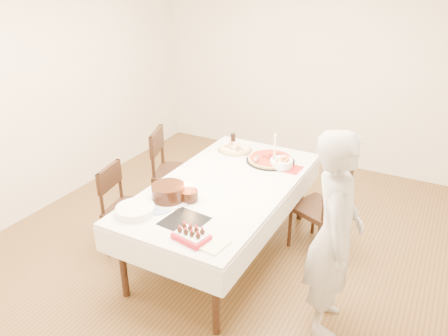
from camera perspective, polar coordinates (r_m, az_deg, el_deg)
The scene contains 22 objects.
floor at distance 4.43m, azimuth 0.44°, elevation -10.34°, with size 5.00×5.00×0.00m, color #53381C.
wall_back at distance 6.05m, azimuth 11.97°, elevation 13.04°, with size 4.50×0.04×2.70m, color beige.
wall_left at distance 5.21m, azimuth -22.29°, elevation 9.77°, with size 0.04×5.00×2.70m, color beige.
dining_table at distance 4.16m, azimuth 0.00°, elevation -6.70°, with size 1.14×2.14×0.75m, color silver.
chair_right_savory at distance 4.28m, azimuth 12.18°, elevation -5.21°, with size 0.46×0.46×0.89m, color #321D10, non-canonical shape.
chair_left_savory at distance 4.80m, azimuth -6.12°, elevation -0.66°, with size 0.50×0.50×0.99m, color #321D10, non-canonical shape.
chair_left_dessert at distance 4.27m, azimuth -12.14°, elevation -5.41°, with size 0.45×0.45×0.88m, color #321D10, non-canonical shape.
person at distance 3.26m, azimuth 14.21°, elevation -8.59°, with size 0.59×0.39×1.61m, color #AAA5A0.
pizza_white at distance 4.67m, azimuth 1.46°, elevation 2.52°, with size 0.38×0.38×0.04m, color beige.
pizza_pepperoni at distance 4.45m, azimuth 6.08°, elevation 1.16°, with size 0.49×0.49×0.04m, color red.
red_placemat at distance 4.32m, azimuth 8.60°, elevation -0.09°, with size 0.22×0.22×0.01m, color #B21E1E.
pasta_bowl at distance 4.32m, azimuth 7.50°, elevation 0.66°, with size 0.22×0.22×0.07m, color white.
taper_candle at distance 4.33m, azimuth 6.64°, elevation 2.52°, with size 0.07×0.07×0.33m, color white.
shaker_pair at distance 4.31m, azimuth 4.13°, elevation 0.81°, with size 0.08×0.08×0.10m, color white, non-canonical shape.
cola_glass at distance 4.89m, azimuth 1.19°, elevation 3.93°, with size 0.05×0.05×0.10m, color black.
layer_cake at distance 3.71m, azimuth -7.27°, elevation -3.19°, with size 0.36×0.36×0.14m, color black.
cake_board at distance 3.44m, azimuth -5.19°, elevation -6.94°, with size 0.31×0.31×0.01m, color black.
birthday_cake at distance 3.68m, azimuth -4.53°, elevation -3.12°, with size 0.14×0.14×0.15m, color #381A0F.
strawberry_box at distance 3.21m, azimuth -4.30°, elevation -8.81°, with size 0.26×0.17×0.07m, color #B21422, non-canonical shape.
box_lid at distance 3.20m, azimuth -2.41°, elevation -9.61°, with size 0.32×0.21×0.03m, color beige.
plate_stack at distance 3.58m, azimuth -11.51°, elevation -5.41°, with size 0.31×0.31×0.06m, color white.
china_plate at distance 3.64m, azimuth -8.60°, elevation -5.08°, with size 0.25×0.25×0.01m, color white.
Camera 1 is at (1.68, -3.18, 2.58)m, focal length 35.00 mm.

